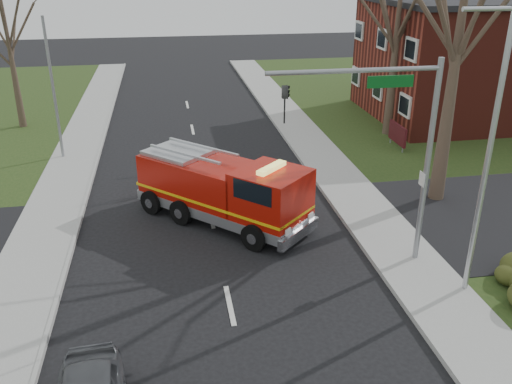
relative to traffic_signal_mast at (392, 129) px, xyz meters
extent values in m
plane|color=black|center=(-5.21, -1.50, -4.71)|extent=(120.00, 120.00, 0.00)
cube|color=gray|center=(0.99, -1.50, -4.63)|extent=(2.40, 80.00, 0.15)
cube|color=gray|center=(-11.41, -1.50, -4.63)|extent=(2.40, 80.00, 0.15)
cube|color=maroon|center=(13.79, 16.50, -1.21)|extent=(15.00, 10.00, 7.00)
cube|color=black|center=(13.79, 16.50, 2.39)|extent=(15.40, 10.40, 0.30)
cube|color=silver|center=(6.24, 16.50, -2.71)|extent=(0.12, 1.40, 1.20)
cube|color=#440F15|center=(5.29, 11.00, -3.81)|extent=(0.12, 2.00, 1.00)
cylinder|color=gray|center=(5.29, 10.20, -4.26)|extent=(0.08, 0.08, 0.90)
cylinder|color=gray|center=(5.29, 11.80, -4.26)|extent=(0.08, 0.08, 0.90)
cone|color=#3D2D24|center=(4.29, 4.50, 1.29)|extent=(0.64, 0.64, 12.00)
cone|color=#3D2D24|center=(5.79, 13.50, 0.54)|extent=(0.56, 0.56, 10.50)
cone|color=#3D2D24|center=(-15.21, 18.50, -0.21)|extent=(0.44, 0.44, 9.00)
cylinder|color=gray|center=(1.29, 0.00, -1.31)|extent=(0.18, 0.18, 6.80)
cylinder|color=gray|center=(-1.31, 0.00, 1.79)|extent=(5.20, 0.14, 0.14)
cube|color=#0C591E|center=(-0.21, 0.00, 1.44)|extent=(1.40, 0.06, 0.35)
imported|color=black|center=(-3.31, 0.00, 1.44)|extent=(0.22, 0.18, 1.10)
cylinder|color=#B7BABF|center=(1.99, -2.00, -0.51)|extent=(0.16, 0.16, 8.40)
cylinder|color=#B7BABF|center=(1.29, -2.00, 3.59)|extent=(1.40, 0.12, 0.12)
cylinder|color=gray|center=(-12.01, 12.50, -1.21)|extent=(0.14, 0.14, 7.00)
cube|color=#A41107|center=(-5.55, 4.93, -3.33)|extent=(4.88, 4.90, 1.86)
cube|color=#A41107|center=(-3.19, 2.53, -3.20)|extent=(3.26, 3.26, 2.13)
cube|color=#B7BABF|center=(-4.80, 4.17, -4.09)|extent=(6.51, 6.56, 0.40)
cube|color=#E5B20C|center=(-4.80, 4.17, -3.60)|extent=(6.52, 6.56, 0.11)
cube|color=black|center=(-2.50, 1.84, -2.54)|extent=(1.49, 1.47, 0.75)
cube|color=#E5D866|center=(-3.19, 2.53, -2.00)|extent=(1.23, 1.22, 0.16)
cylinder|color=black|center=(-3.95, 1.66, -4.22)|extent=(0.91, 0.91, 0.98)
cylinder|color=black|center=(-2.30, 3.28, -4.22)|extent=(0.91, 0.91, 0.98)
cylinder|color=black|center=(-7.49, 5.26, -4.22)|extent=(0.91, 0.91, 0.98)
cylinder|color=black|center=(-5.85, 6.88, -4.22)|extent=(0.91, 0.91, 0.98)
camera|label=1|loc=(-6.68, -14.78, 4.76)|focal=38.00mm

